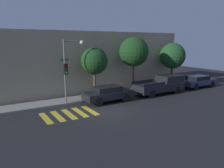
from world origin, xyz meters
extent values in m
plane|color=black|center=(0.00, 0.00, 0.00)|extent=(60.00, 60.00, 0.00)
cube|color=gray|center=(0.00, 4.21, 0.07)|extent=(26.00, 2.02, 0.14)
cube|color=gray|center=(0.00, 8.62, 3.14)|extent=(26.00, 6.00, 6.29)
cube|color=gold|center=(-4.43, 0.80, 0.00)|extent=(0.45, 2.60, 0.00)
cube|color=gold|center=(-3.58, 0.80, 0.00)|extent=(0.45, 2.60, 0.00)
cube|color=gold|center=(-2.72, 0.80, 0.00)|extent=(0.45, 2.60, 0.00)
cube|color=gold|center=(-1.87, 0.80, 0.00)|extent=(0.45, 2.60, 0.00)
cube|color=gold|center=(-1.02, 0.80, 0.00)|extent=(0.45, 2.60, 0.00)
cylinder|color=slate|center=(-2.00, 3.45, 2.72)|extent=(0.12, 0.12, 5.44)
cube|color=black|center=(-2.00, 3.24, 3.05)|extent=(0.30, 0.30, 0.90)
cylinder|color=#4C0C0C|center=(-2.00, 3.08, 3.32)|extent=(0.18, 0.02, 0.18)
cylinder|color=#593D0A|center=(-2.00, 3.08, 3.05)|extent=(0.18, 0.02, 0.18)
cylinder|color=#26E54C|center=(-2.00, 3.08, 2.78)|extent=(0.18, 0.02, 0.18)
cube|color=#19662D|center=(-2.00, 3.45, 3.79)|extent=(0.70, 0.02, 0.18)
cylinder|color=slate|center=(-1.21, 3.45, 5.29)|extent=(1.57, 0.08, 0.08)
sphere|color=#F9E5B2|center=(-0.43, 3.45, 5.19)|extent=(0.36, 0.36, 0.36)
cube|color=black|center=(1.40, 2.10, 0.69)|extent=(4.40, 1.72, 0.62)
cube|color=black|center=(1.29, 2.10, 1.22)|extent=(2.29, 1.51, 0.46)
cylinder|color=black|center=(2.76, 2.87, 0.38)|extent=(0.76, 0.22, 0.76)
cylinder|color=black|center=(2.76, 1.33, 0.38)|extent=(0.76, 0.22, 0.76)
cylinder|color=black|center=(0.04, 2.87, 0.38)|extent=(0.76, 0.22, 0.76)
cylinder|color=black|center=(0.04, 1.33, 0.38)|extent=(0.76, 0.22, 0.76)
cube|color=black|center=(7.33, 2.10, 0.76)|extent=(5.43, 2.02, 0.76)
cube|color=black|center=(8.82, 2.10, 1.48)|extent=(2.44, 1.86, 0.68)
cube|color=black|center=(5.97, 2.99, 1.28)|extent=(2.72, 0.08, 0.28)
cube|color=black|center=(5.97, 1.21, 1.28)|extent=(2.72, 0.08, 0.28)
cylinder|color=black|center=(9.01, 3.02, 0.38)|extent=(0.76, 0.22, 0.76)
cylinder|color=black|center=(9.01, 1.18, 0.38)|extent=(0.76, 0.22, 0.76)
cylinder|color=black|center=(5.64, 3.02, 0.38)|extent=(0.76, 0.22, 0.76)
cylinder|color=black|center=(5.64, 1.18, 0.38)|extent=(0.76, 0.22, 0.76)
cube|color=#2D3351|center=(13.52, 2.10, 0.66)|extent=(4.62, 1.79, 0.56)
cube|color=black|center=(13.40, 2.10, 1.17)|extent=(2.40, 1.57, 0.46)
cylinder|color=black|center=(14.95, 2.90, 0.38)|extent=(0.76, 0.22, 0.76)
cylinder|color=black|center=(14.95, 1.30, 0.38)|extent=(0.76, 0.22, 0.76)
cylinder|color=black|center=(12.09, 2.90, 0.38)|extent=(0.76, 0.22, 0.76)
cylinder|color=black|center=(12.09, 1.30, 0.38)|extent=(0.76, 0.22, 0.76)
cylinder|color=brown|center=(0.99, 3.92, 1.30)|extent=(0.21, 0.21, 2.60)
sphere|color=#193D19|center=(0.99, 3.92, 3.53)|extent=(2.49, 2.49, 2.49)
cylinder|color=brown|center=(5.47, 3.92, 1.57)|extent=(0.20, 0.20, 3.14)
sphere|color=#193D19|center=(5.47, 3.92, 4.26)|extent=(2.99, 2.99, 2.99)
cylinder|color=#42301E|center=(11.01, 3.92, 1.28)|extent=(0.24, 0.24, 2.56)
sphere|color=#1E4721|center=(11.01, 3.92, 3.67)|extent=(2.94, 2.94, 2.94)
camera|label=1|loc=(-7.99, -14.02, 5.27)|focal=35.00mm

